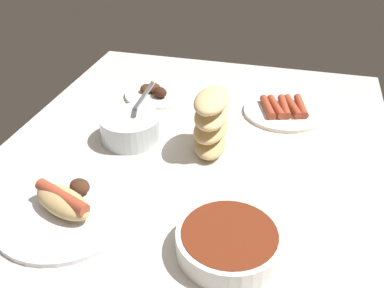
{
  "coord_description": "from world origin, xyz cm",
  "views": [
    {
      "loc": [
        -73.81,
        -20.05,
        55.86
      ],
      "look_at": [
        4.48,
        0.29,
        3.0
      ],
      "focal_mm": 40.31,
      "sensor_mm": 36.0,
      "label": 1
    }
  ],
  "objects_px": {
    "plate_grilled_meat": "(156,93)",
    "bread_stack": "(211,122)",
    "plate_sausages": "(284,110)",
    "plate_hotdog_assembled": "(65,207)",
    "bowl_coleslaw": "(130,127)",
    "bowl_chili": "(229,241)"
  },
  "relations": [
    {
      "from": "plate_grilled_meat",
      "to": "bread_stack",
      "type": "xyz_separation_m",
      "value": [
        -0.23,
        -0.21,
        0.06
      ]
    },
    {
      "from": "bread_stack",
      "to": "plate_sausages",
      "type": "bearing_deg",
      "value": -35.24
    },
    {
      "from": "plate_hotdog_assembled",
      "to": "plate_grilled_meat",
      "type": "xyz_separation_m",
      "value": [
        0.51,
        -0.01,
        -0.01
      ]
    },
    {
      "from": "plate_grilled_meat",
      "to": "plate_sausages",
      "type": "xyz_separation_m",
      "value": [
        -0.01,
        -0.36,
        0.0
      ]
    },
    {
      "from": "plate_sausages",
      "to": "bowl_coleslaw",
      "type": "distance_m",
      "value": 0.41
    },
    {
      "from": "bowl_chili",
      "to": "plate_sausages",
      "type": "xyz_separation_m",
      "value": [
        0.52,
        -0.05,
        -0.01
      ]
    },
    {
      "from": "bread_stack",
      "to": "bowl_coleslaw",
      "type": "xyz_separation_m",
      "value": [
        -0.01,
        0.19,
        -0.04
      ]
    },
    {
      "from": "plate_grilled_meat",
      "to": "bowl_coleslaw",
      "type": "relative_size",
      "value": 1.16
    },
    {
      "from": "plate_sausages",
      "to": "bowl_coleslaw",
      "type": "relative_size",
      "value": 1.35
    },
    {
      "from": "plate_grilled_meat",
      "to": "plate_sausages",
      "type": "relative_size",
      "value": 0.86
    },
    {
      "from": "bread_stack",
      "to": "plate_sausages",
      "type": "relative_size",
      "value": 0.68
    },
    {
      "from": "bowl_chili",
      "to": "plate_grilled_meat",
      "type": "xyz_separation_m",
      "value": [
        0.53,
        0.31,
        -0.01
      ]
    },
    {
      "from": "plate_grilled_meat",
      "to": "plate_sausages",
      "type": "bearing_deg",
      "value": -91.91
    },
    {
      "from": "plate_grilled_meat",
      "to": "bowl_coleslaw",
      "type": "xyz_separation_m",
      "value": [
        -0.23,
        -0.02,
        0.02
      ]
    },
    {
      "from": "plate_hotdog_assembled",
      "to": "plate_sausages",
      "type": "bearing_deg",
      "value": -36.26
    },
    {
      "from": "plate_hotdog_assembled",
      "to": "plate_grilled_meat",
      "type": "height_order",
      "value": "plate_hotdog_assembled"
    },
    {
      "from": "plate_hotdog_assembled",
      "to": "bread_stack",
      "type": "distance_m",
      "value": 0.36
    },
    {
      "from": "plate_hotdog_assembled",
      "to": "bowl_coleslaw",
      "type": "height_order",
      "value": "bowl_coleslaw"
    },
    {
      "from": "bowl_chili",
      "to": "plate_grilled_meat",
      "type": "bearing_deg",
      "value": 30.18
    },
    {
      "from": "bread_stack",
      "to": "plate_sausages",
      "type": "xyz_separation_m",
      "value": [
        0.22,
        -0.15,
        -0.06
      ]
    },
    {
      "from": "plate_hotdog_assembled",
      "to": "bowl_coleslaw",
      "type": "distance_m",
      "value": 0.28
    },
    {
      "from": "plate_hotdog_assembled",
      "to": "plate_sausages",
      "type": "relative_size",
      "value": 1.22
    }
  ]
}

